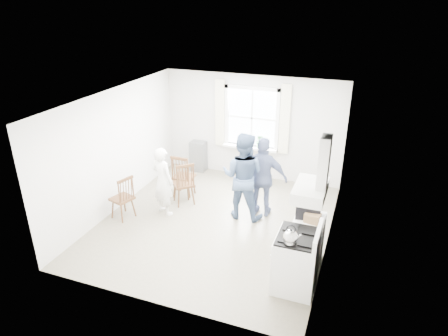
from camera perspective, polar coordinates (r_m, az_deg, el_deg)
room_shell at (r=7.73m, az=-1.32°, el=0.46°), size 4.62×5.12×2.64m
window_assembly at (r=9.85m, az=3.95°, el=6.61°), size 1.88×0.24×1.70m
range_hood at (r=5.82m, az=12.85°, el=-1.86°), size 0.45×0.76×0.94m
shelf_unit at (r=10.56m, az=-3.69°, el=1.70°), size 0.40×0.30×0.80m
gas_stove at (r=6.56m, az=10.29°, el=-12.89°), size 0.68×0.76×1.12m
kettle at (r=6.05m, az=9.48°, el=-9.71°), size 0.22×0.22×0.32m
low_cabinet at (r=7.14m, az=11.91°, el=-9.99°), size 0.50×0.55×0.90m
stereo_stack at (r=6.85m, az=12.00°, el=-5.37°), size 0.44×0.40×0.36m
cardboard_box at (r=6.74m, az=12.52°, el=-6.98°), size 0.27×0.22×0.16m
windsor_chair_a at (r=8.75m, az=-5.65°, el=-1.67°), size 0.59×0.59×1.01m
windsor_chair_b at (r=9.07m, az=-6.12°, el=-0.62°), size 0.44×0.43×1.04m
windsor_chair_c at (r=8.43m, az=-14.02°, el=-3.56°), size 0.50×0.51×0.97m
person_left at (r=8.43m, az=-8.73°, el=-1.88°), size 0.70×0.70×1.50m
person_mid at (r=8.15m, az=2.74°, el=-1.16°), size 0.90×0.90×1.85m
person_right at (r=8.28m, az=5.61°, el=-1.36°), size 1.03×1.03×1.72m
potted_plant at (r=9.85m, az=5.12°, el=3.82°), size 0.22×0.22×0.33m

